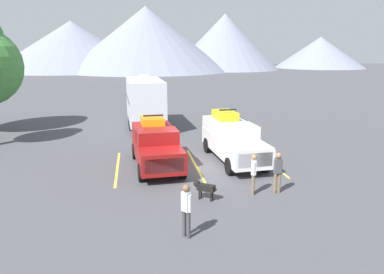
{
  "coord_description": "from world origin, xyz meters",
  "views": [
    {
      "loc": [
        -2.96,
        -16.81,
        5.75
      ],
      "look_at": [
        0.0,
        1.97,
        1.2
      ],
      "focal_mm": 34.63,
      "sensor_mm": 36.0,
      "label": 1
    }
  ],
  "objects_px": {
    "camper_trailer_a": "(145,100)",
    "dog": "(203,187)",
    "person_c": "(253,171)",
    "pickup_truck_b": "(232,138)",
    "pickup_truck_a": "(156,144)",
    "person_a": "(278,170)",
    "person_b": "(186,207)"
  },
  "relations": [
    {
      "from": "person_b",
      "to": "person_c",
      "type": "xyz_separation_m",
      "value": [
        3.16,
        3.07,
        -0.04
      ]
    },
    {
      "from": "person_c",
      "to": "dog",
      "type": "distance_m",
      "value": 2.14
    },
    {
      "from": "person_a",
      "to": "camper_trailer_a",
      "type": "bearing_deg",
      "value": 109.3
    },
    {
      "from": "person_a",
      "to": "dog",
      "type": "distance_m",
      "value": 3.13
    },
    {
      "from": "pickup_truck_a",
      "to": "person_b",
      "type": "xyz_separation_m",
      "value": [
        0.48,
        -7.36,
        -0.12
      ]
    },
    {
      "from": "pickup_truck_b",
      "to": "dog",
      "type": "relative_size",
      "value": 7.0
    },
    {
      "from": "camper_trailer_a",
      "to": "dog",
      "type": "height_order",
      "value": "camper_trailer_a"
    },
    {
      "from": "person_b",
      "to": "pickup_truck_a",
      "type": "bearing_deg",
      "value": 93.7
    },
    {
      "from": "person_b",
      "to": "camper_trailer_a",
      "type": "bearing_deg",
      "value": 92.3
    },
    {
      "from": "camper_trailer_a",
      "to": "dog",
      "type": "distance_m",
      "value": 14.2
    },
    {
      "from": "pickup_truck_a",
      "to": "person_c",
      "type": "bearing_deg",
      "value": -49.73
    },
    {
      "from": "pickup_truck_b",
      "to": "dog",
      "type": "height_order",
      "value": "pickup_truck_b"
    },
    {
      "from": "pickup_truck_b",
      "to": "person_a",
      "type": "distance_m",
      "value": 4.84
    },
    {
      "from": "pickup_truck_b",
      "to": "person_c",
      "type": "relative_size",
      "value": 3.56
    },
    {
      "from": "dog",
      "to": "person_a",
      "type": "bearing_deg",
      "value": 3.23
    },
    {
      "from": "dog",
      "to": "person_b",
      "type": "bearing_deg",
      "value": -110.65
    },
    {
      "from": "person_a",
      "to": "person_b",
      "type": "distance_m",
      "value": 5.15
    },
    {
      "from": "person_a",
      "to": "person_b",
      "type": "bearing_deg",
      "value": -143.9
    },
    {
      "from": "pickup_truck_a",
      "to": "person_c",
      "type": "relative_size",
      "value": 3.24
    },
    {
      "from": "person_c",
      "to": "dog",
      "type": "bearing_deg",
      "value": -174.18
    },
    {
      "from": "camper_trailer_a",
      "to": "person_b",
      "type": "xyz_separation_m",
      "value": [
        0.68,
        -16.87,
        -1.03
      ]
    },
    {
      "from": "pickup_truck_b",
      "to": "person_b",
      "type": "relative_size",
      "value": 3.41
    },
    {
      "from": "camper_trailer_a",
      "to": "person_a",
      "type": "xyz_separation_m",
      "value": [
        4.84,
        -13.83,
        -1.05
      ]
    },
    {
      "from": "camper_trailer_a",
      "to": "person_c",
      "type": "relative_size",
      "value": 4.51
    },
    {
      "from": "pickup_truck_b",
      "to": "pickup_truck_a",
      "type": "bearing_deg",
      "value": -173.35
    },
    {
      "from": "pickup_truck_b",
      "to": "person_c",
      "type": "distance_m",
      "value": 4.78
    },
    {
      "from": "pickup_truck_a",
      "to": "pickup_truck_b",
      "type": "xyz_separation_m",
      "value": [
        4.03,
        0.47,
        0.04
      ]
    },
    {
      "from": "person_b",
      "to": "dog",
      "type": "distance_m",
      "value": 3.1
    },
    {
      "from": "pickup_truck_b",
      "to": "person_c",
      "type": "height_order",
      "value": "pickup_truck_b"
    },
    {
      "from": "camper_trailer_a",
      "to": "person_b",
      "type": "relative_size",
      "value": 4.31
    },
    {
      "from": "pickup_truck_a",
      "to": "pickup_truck_b",
      "type": "bearing_deg",
      "value": 6.65
    },
    {
      "from": "person_a",
      "to": "person_c",
      "type": "distance_m",
      "value": 1.01
    }
  ]
}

